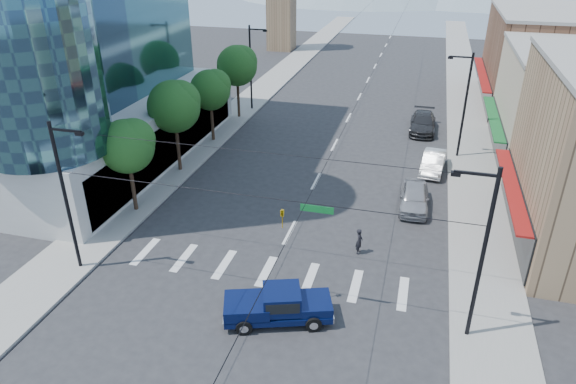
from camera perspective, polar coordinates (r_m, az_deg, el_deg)
name	(u,v)px	position (r m, az deg, el deg)	size (l,w,h in m)	color
ground	(262,287)	(28.90, -2.95, -10.53)	(160.00, 160.00, 0.00)	#28282B
sidewalk_left	(268,85)	(67.01, -2.20, 11.83)	(4.00, 120.00, 0.15)	gray
sidewalk_right	(464,99)	(64.29, 19.01, 9.73)	(4.00, 120.00, 0.15)	gray
shop_far	(548,61)	(64.21, 26.94, 12.87)	(12.00, 18.00, 10.00)	brown
tree_near	(129,144)	(35.68, -17.25, 5.08)	(3.65, 3.64, 6.71)	black
tree_midnear	(176,105)	(41.19, -12.36, 9.45)	(4.09, 4.09, 7.52)	black
tree_midfar	(212,89)	(47.41, -8.48, 11.30)	(3.65, 3.64, 6.71)	black
tree_far	(238,64)	(53.54, -5.53, 13.93)	(4.09, 4.09, 7.52)	black
signal_rig	(257,224)	(25.46, -3.48, -3.61)	(21.80, 0.20, 9.00)	black
lamp_pole_nw	(252,65)	(56.21, -4.06, 13.93)	(2.00, 0.25, 9.00)	black
lamp_pole_ne	(464,102)	(45.60, 18.96, 9.44)	(2.00, 0.25, 9.00)	black
pickup_truck	(277,305)	(26.20, -1.18, -12.41)	(5.76, 3.59, 1.84)	#08123E
pedestrian	(359,241)	(31.50, 7.92, -5.43)	(0.61, 0.40, 1.66)	black
parked_car_near	(414,197)	(37.27, 13.85, -0.55)	(1.99, 4.96, 1.69)	#A7A6AB
parked_car_mid	(433,162)	(43.49, 15.84, 3.20)	(1.68, 4.81, 1.59)	white
parked_car_far	(423,123)	(52.29, 14.75, 7.44)	(2.40, 5.90, 1.71)	#2C2B2E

